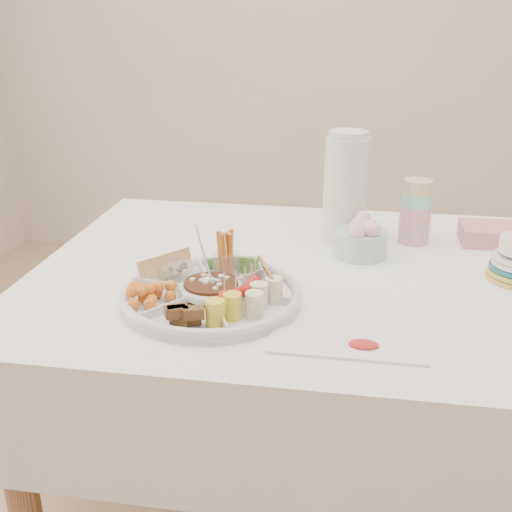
# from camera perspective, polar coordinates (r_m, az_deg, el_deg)

# --- Properties ---
(wall_back) EXTENTS (4.00, 0.02, 2.70)m
(wall_back) POSITION_cam_1_polar(r_m,az_deg,el_deg) (3.41, 10.13, 21.13)
(wall_back) COLOR beige
(wall_back) RESTS_ON ground
(dining_table) EXTENTS (1.52, 1.02, 0.76)m
(dining_table) POSITION_cam_1_polar(r_m,az_deg,el_deg) (1.71, 7.92, -13.30)
(dining_table) COLOR white
(dining_table) RESTS_ON floor
(party_tray) EXTENTS (0.43, 0.43, 0.04)m
(party_tray) POSITION_cam_1_polar(r_m,az_deg,el_deg) (1.37, -4.01, -3.22)
(party_tray) COLOR silver
(party_tray) RESTS_ON dining_table
(bean_dip) EXTENTS (0.13, 0.13, 0.04)m
(bean_dip) POSITION_cam_1_polar(r_m,az_deg,el_deg) (1.36, -4.02, -2.94)
(bean_dip) COLOR #351D0D
(bean_dip) RESTS_ON party_tray
(tortillas) EXTENTS (0.11, 0.11, 0.06)m
(tortillas) POSITION_cam_1_polar(r_m,az_deg,el_deg) (1.38, 1.29, -1.91)
(tortillas) COLOR #AA6226
(tortillas) RESTS_ON party_tray
(carrot_cucumber) EXTENTS (0.13, 0.13, 0.11)m
(carrot_cucumber) POSITION_cam_1_polar(r_m,az_deg,el_deg) (1.46, -2.26, 0.28)
(carrot_cucumber) COLOR orange
(carrot_cucumber) RESTS_ON party_tray
(pita_raisins) EXTENTS (0.12, 0.12, 0.06)m
(pita_raisins) POSITION_cam_1_polar(r_m,az_deg,el_deg) (1.45, -7.28, -0.88)
(pita_raisins) COLOR tan
(pita_raisins) RESTS_ON party_tray
(cherries) EXTENTS (0.13, 0.13, 0.05)m
(cherries) POSITION_cam_1_polar(r_m,az_deg,el_deg) (1.35, -9.48, -3.19)
(cherries) COLOR orange
(cherries) RESTS_ON party_tray
(granola_chunks) EXTENTS (0.12, 0.12, 0.05)m
(granola_chunks) POSITION_cam_1_polar(r_m,az_deg,el_deg) (1.25, -6.12, -5.03)
(granola_chunks) COLOR brown
(granola_chunks) RESTS_ON party_tray
(banana_tomato) EXTENTS (0.14, 0.14, 0.10)m
(banana_tomato) POSITION_cam_1_polar(r_m,az_deg,el_deg) (1.26, -0.29, -3.52)
(banana_tomato) COLOR #E1CE88
(banana_tomato) RESTS_ON party_tray
(cup_stack) EXTENTS (0.09, 0.09, 0.22)m
(cup_stack) POSITION_cam_1_polar(r_m,az_deg,el_deg) (1.73, 14.08, 4.67)
(cup_stack) COLOR silver
(cup_stack) RESTS_ON dining_table
(thermos) EXTENTS (0.14, 0.14, 0.30)m
(thermos) POSITION_cam_1_polar(r_m,az_deg,el_deg) (1.70, 7.99, 6.16)
(thermos) COLOR silver
(thermos) RESTS_ON dining_table
(flower_bowl) EXTENTS (0.16, 0.16, 0.10)m
(flower_bowl) POSITION_cam_1_polar(r_m,az_deg,el_deg) (1.63, 9.31, 1.71)
(flower_bowl) COLOR #8BC5AD
(flower_bowl) RESTS_ON dining_table
(napkin_stack) EXTENTS (0.14, 0.12, 0.05)m
(napkin_stack) POSITION_cam_1_polar(r_m,az_deg,el_deg) (1.81, 19.95, 1.84)
(napkin_stack) COLOR #D3868D
(napkin_stack) RESTS_ON dining_table
(placemat) EXTENTS (0.29, 0.10, 0.01)m
(placemat) POSITION_cam_1_polar(r_m,az_deg,el_deg) (1.21, 8.10, -7.93)
(placemat) COLOR silver
(placemat) RESTS_ON dining_table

